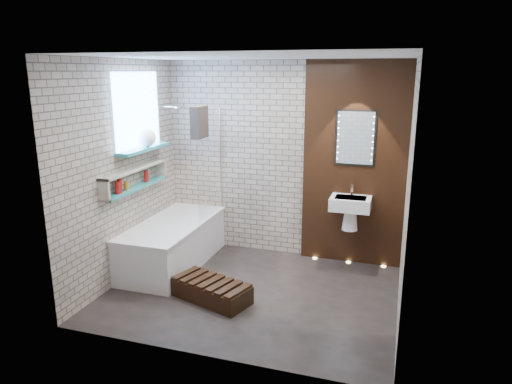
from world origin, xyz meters
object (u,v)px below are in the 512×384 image
(walnut_step, at_px, (211,291))
(bathtub, at_px, (173,243))
(bath_screen, at_px, (210,164))
(washbasin, at_px, (350,208))
(led_mirror, at_px, (355,138))

(walnut_step, bearing_deg, bathtub, 138.54)
(bathtub, relative_size, bath_screen, 1.24)
(bathtub, xyz_separation_m, washbasin, (2.17, 0.62, 0.50))
(washbasin, distance_m, led_mirror, 0.88)
(bath_screen, relative_size, washbasin, 2.41)
(washbasin, xyz_separation_m, led_mirror, (0.00, 0.16, 0.86))
(bath_screen, bearing_deg, washbasin, 5.78)
(walnut_step, bearing_deg, bath_screen, 112.55)
(bathtub, bearing_deg, walnut_step, -41.46)
(bath_screen, bearing_deg, bathtub, -128.90)
(bathtub, distance_m, led_mirror, 2.68)
(bath_screen, xyz_separation_m, led_mirror, (1.82, 0.34, 0.37))
(bath_screen, xyz_separation_m, washbasin, (1.82, 0.18, -0.49))
(bath_screen, relative_size, led_mirror, 2.00)
(washbasin, relative_size, led_mirror, 0.83)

